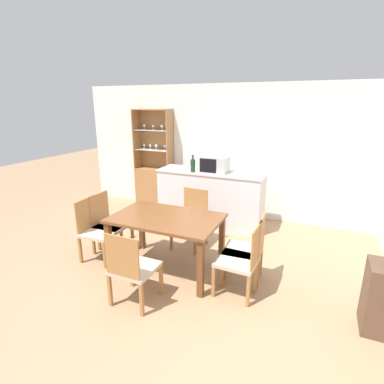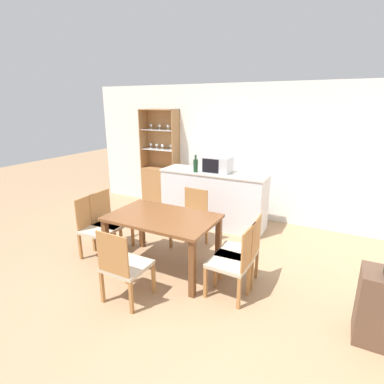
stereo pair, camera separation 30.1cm
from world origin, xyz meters
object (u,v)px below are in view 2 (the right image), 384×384
microwave (218,165)px  dining_chair_side_right_near (234,261)px  dining_chair_side_right_far (241,251)px  display_cabinet (161,178)px  dining_chair_head_near (124,266)px  dining_table (162,224)px  dining_chair_side_left_near (97,228)px  dining_chair_head_far (191,219)px  wine_bottle (196,165)px  dining_chair_side_left_far (110,221)px

microwave → dining_chair_side_right_near: bearing=-61.7°
dining_chair_side_right_far → display_cabinet: bearing=47.8°
dining_chair_side_right_near → dining_chair_head_near: 1.25m
display_cabinet → dining_table: bearing=-56.4°
dining_chair_side_left_near → dining_chair_head_far: 1.41m
dining_chair_head_near → wine_bottle: size_ratio=2.90×
dining_chair_side_right_near → dining_chair_head_near: bearing=124.6°
dining_table → dining_chair_side_right_far: bearing=7.4°
display_cabinet → dining_chair_side_right_far: bearing=-39.8°
dining_chair_side_left_near → dining_chair_head_near: bearing=55.2°
dining_table → dining_chair_head_near: 0.83m
dining_chair_side_right_far → wine_bottle: 2.07m
dining_chair_head_far → dining_chair_head_near: (-0.00, -1.60, 0.00)m
microwave → dining_chair_head_far: bearing=-93.7°
dining_chair_side_left_near → dining_table: bearing=94.7°
display_cabinet → dining_chair_side_right_far: size_ratio=2.31×
dining_chair_side_left_near → display_cabinet: bearing=-172.1°
dining_chair_side_left_far → dining_chair_side_right_near: 2.13m
dining_table → display_cabinet: bearing=123.6°
display_cabinet → dining_chair_head_far: bearing=-44.2°
dining_chair_head_near → dining_chair_side_right_near: bearing=32.4°
dining_chair_side_right_far → wine_bottle: (-1.35, 1.41, 0.69)m
dining_chair_side_right_far → dining_chair_side_right_near: size_ratio=1.00×
dining_chair_side_right_near → dining_chair_side_left_near: same height
display_cabinet → dining_chair_side_left_near: (0.45, -2.41, -0.16)m
dining_chair_side_left_far → dining_chair_head_far: (1.06, 0.66, 0.00)m
wine_bottle → dining_table: bearing=-79.4°
dining_chair_side_left_near → wine_bottle: 1.98m
dining_chair_side_left_far → dining_chair_side_left_near: size_ratio=1.00×
dining_chair_head_near → wine_bottle: (-0.29, 2.34, 0.69)m
dining_table → microwave: size_ratio=2.98×
dining_chair_side_right_far → microwave: size_ratio=1.88×
dining_chair_side_left_far → dining_chair_side_right_far: 2.11m
microwave → dining_chair_head_near: bearing=-91.4°
dining_chair_side_left_far → dining_chair_side_right_near: (2.11, -0.27, 0.00)m
display_cabinet → dining_chair_side_left_near: bearing=-79.3°
dining_chair_side_right_near → dining_chair_side_left_near: 2.11m
dining_chair_head_near → dining_chair_side_left_near: bearing=148.4°
dining_chair_side_left_near → wine_bottle: size_ratio=2.90×
microwave → wine_bottle: 0.39m
dining_chair_side_left_near → dining_chair_head_far: bearing=128.7°
dining_table → wine_bottle: wine_bottle is taller
display_cabinet → dining_chair_side_left_near: size_ratio=2.31×
dining_chair_head_near → wine_bottle: wine_bottle is taller
display_cabinet → dining_chair_head_near: 3.43m
dining_chair_side_left_far → wine_bottle: 1.75m
dining_chair_side_right_far → dining_chair_side_right_near: same height
microwave → display_cabinet: bearing=160.2°
dining_chair_head_far → dining_chair_head_near: same height
dining_chair_side_right_far → microwave: microwave is taller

